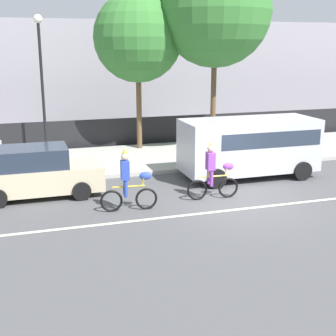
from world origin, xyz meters
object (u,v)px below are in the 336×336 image
Objects in this scene: parade_cyclist_cobalt at (129,184)px; parked_car_beige at (37,173)px; street_lamp_post at (41,66)px; parade_cyclist_purple at (214,174)px; parked_van_silver at (251,143)px.

parked_car_beige is at bearing 138.18° from parade_cyclist_cobalt.
parade_cyclist_cobalt is 8.30m from street_lamp_post.
parade_cyclist_cobalt is 3.41m from parked_car_beige.
parked_car_beige is 6.09m from street_lamp_post.
parade_cyclist_purple is 0.47× the size of parked_car_beige.
parade_cyclist_purple is 0.33× the size of street_lamp_post.
street_lamp_post is at bearing 83.81° from parked_car_beige.
parked_car_beige is at bearing -179.75° from parked_van_silver.
parade_cyclist_purple is at bearing -138.94° from parked_van_silver.
parade_cyclist_cobalt is 0.33× the size of street_lamp_post.
parade_cyclist_purple is (2.82, 0.29, 0.00)m from parade_cyclist_cobalt.
parked_van_silver is 9.17m from street_lamp_post.
parked_van_silver is 0.85× the size of street_lamp_post.
street_lamp_post reaches higher than parked_van_silver.
parade_cyclist_cobalt reaches higher than parked_car_beige.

